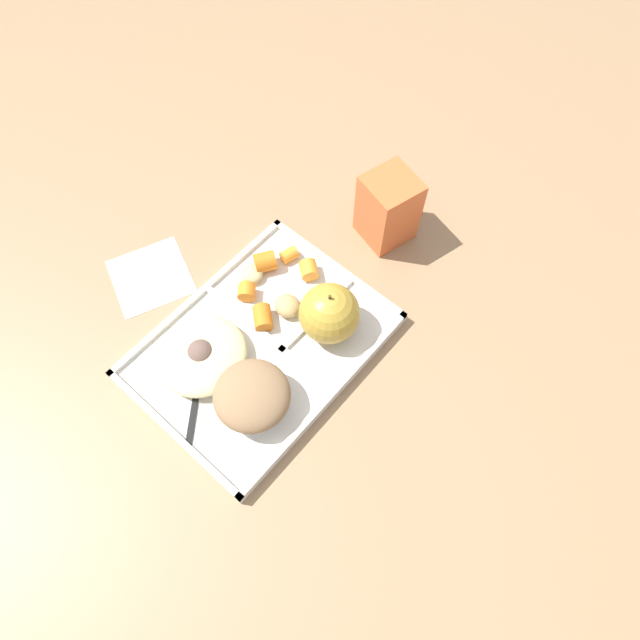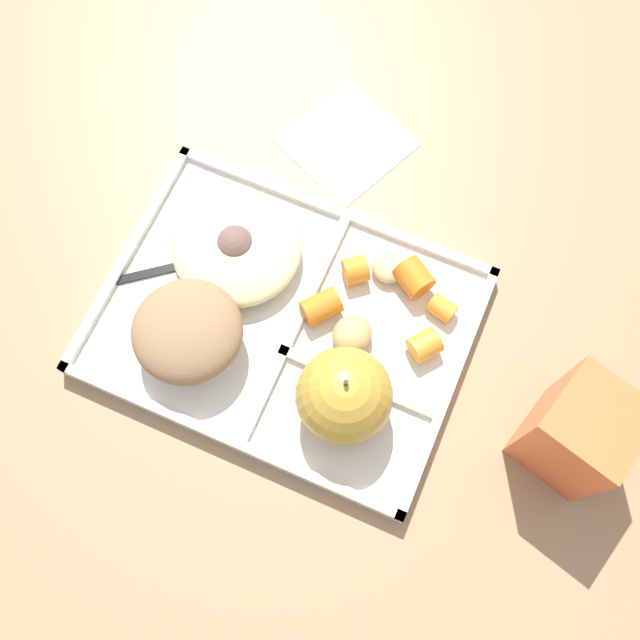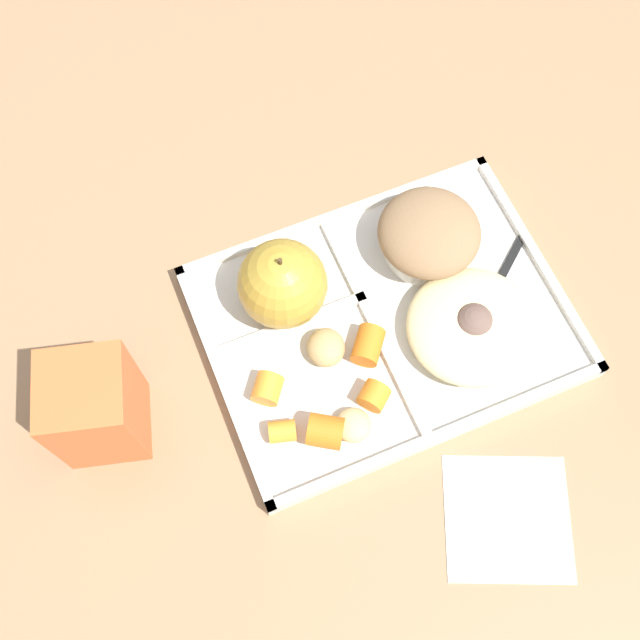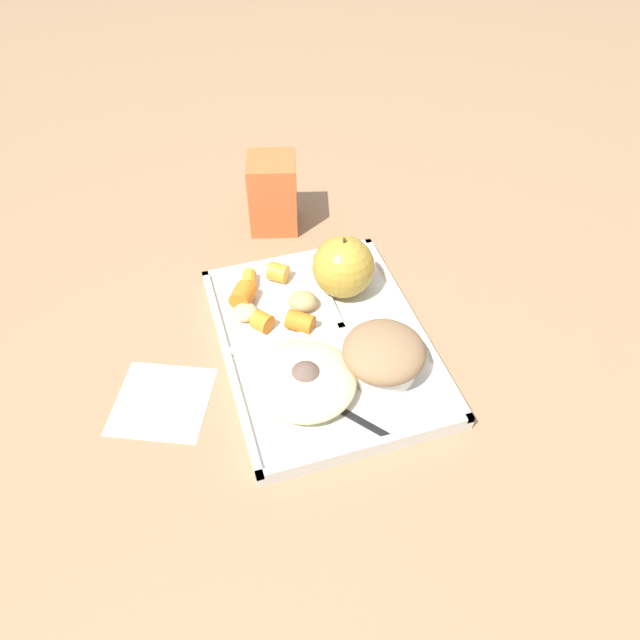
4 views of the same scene
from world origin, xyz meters
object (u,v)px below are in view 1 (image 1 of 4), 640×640
at_px(lunch_tray, 262,346).
at_px(plastic_fork, 197,378).
at_px(milk_carton, 388,209).
at_px(green_apple, 329,313).
at_px(bran_muffin, 252,397).

distance_m(lunch_tray, plastic_fork, 0.09).
distance_m(plastic_fork, milk_carton, 0.35).
relative_size(green_apple, milk_carton, 0.78).
height_order(green_apple, milk_carton, milk_carton).
xyz_separation_m(plastic_fork, milk_carton, (-0.35, 0.03, 0.04)).
xyz_separation_m(bran_muffin, milk_carton, (-0.32, -0.05, 0.01)).
height_order(bran_muffin, milk_carton, milk_carton).
distance_m(green_apple, milk_carton, 0.19).
height_order(green_apple, plastic_fork, green_apple).
distance_m(lunch_tray, bran_muffin, 0.09).
bearing_deg(milk_carton, bran_muffin, 23.35).
xyz_separation_m(lunch_tray, milk_carton, (-0.26, 0.01, 0.05)).
bearing_deg(lunch_tray, plastic_fork, -17.76).
bearing_deg(plastic_fork, bran_muffin, 106.56).
relative_size(bran_muffin, plastic_fork, 0.74).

